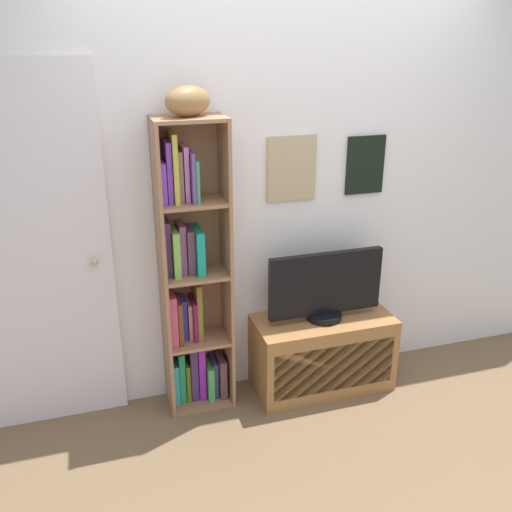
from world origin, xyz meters
TOP-DOWN VIEW (x-y plane):
  - ground at (0.00, 0.00)m, footprint 5.20×5.20m
  - back_wall at (0.00, 1.13)m, footprint 4.80×0.08m
  - bookshelf at (-0.60, 1.00)m, footprint 0.39×0.26m
  - football at (-0.57, 0.97)m, footprint 0.30×0.25m
  - tv_stand at (0.22, 0.90)m, footprint 0.88×0.40m
  - television at (0.22, 0.90)m, footprint 0.73×0.22m
  - door at (-1.44, 1.08)m, footprint 0.84×0.09m

SIDE VIEW (x-z plane):
  - ground at x=0.00m, z-range -0.04..0.00m
  - tv_stand at x=0.22m, z-range 0.00..0.50m
  - television at x=0.22m, z-range 0.49..0.93m
  - bookshelf at x=-0.60m, z-range -0.08..1.68m
  - door at x=-1.44m, z-range 0.00..2.06m
  - back_wall at x=0.00m, z-range 0.00..2.51m
  - football at x=-0.57m, z-range 1.76..1.91m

